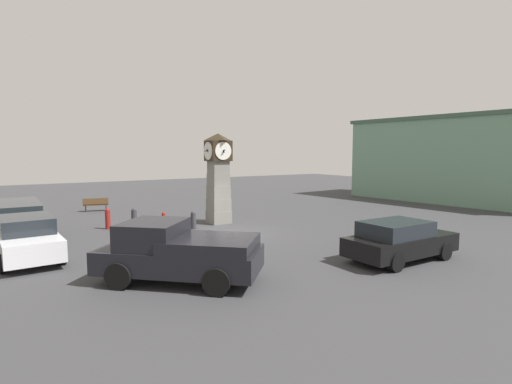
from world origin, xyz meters
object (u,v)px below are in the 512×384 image
object	(u,v)px
bollard_far_row	(164,220)
car_near_tower	(21,223)
pickup_truck	(179,252)
car_navy_sedan	(18,215)
car_far_lot	(399,240)
bench	(96,204)
bollard_end_row	(193,220)
car_by_building	(28,238)
bollard_mid_row	(134,218)
clock_tower	(218,176)
bollard_near_tower	(108,219)

from	to	relation	value
bollard_far_row	car_near_tower	xyz separation A→B (m)	(-0.70, -6.34, 0.37)
bollard_far_row	car_near_tower	world-z (taller)	car_near_tower
car_near_tower	pickup_truck	xyz separation A→B (m)	(9.03, 3.95, 0.11)
car_navy_sedan	pickup_truck	world-z (taller)	pickup_truck
car_near_tower	car_navy_sedan	bearing A→B (deg)	-179.46
car_far_lot	bench	distance (m)	20.13
bollard_far_row	bollard_end_row	xyz separation A→B (m)	(0.73, 1.33, 0.02)
car_by_building	pickup_truck	bearing A→B (deg)	35.64
bollard_mid_row	car_navy_sedan	distance (m)	5.76
bollard_end_row	car_navy_sedan	world-z (taller)	car_navy_sedan
car_by_building	clock_tower	bearing A→B (deg)	107.96
clock_tower	bollard_end_row	world-z (taller)	clock_tower
bollard_far_row	car_navy_sedan	world-z (taller)	car_navy_sedan
bollard_mid_row	car_navy_sedan	xyz separation A→B (m)	(-2.64, -5.11, 0.24)
bollard_end_row	car_by_building	world-z (taller)	car_by_building
car_near_tower	bollard_far_row	bearing A→B (deg)	83.69
bollard_mid_row	car_by_building	size ratio (longest dim) A/B	0.24
car_near_tower	car_far_lot	xyz separation A→B (m)	(11.08, 11.68, -0.07)
car_navy_sedan	car_by_building	size ratio (longest dim) A/B	0.89
car_by_building	car_far_lot	world-z (taller)	car_by_building
bollard_near_tower	car_far_lot	size ratio (longest dim) A/B	0.25
bollard_near_tower	car_near_tower	xyz separation A→B (m)	(0.89, -3.90, 0.28)
car_near_tower	clock_tower	bearing A→B (deg)	86.28
bollard_mid_row	pickup_truck	size ratio (longest dim) A/B	0.21
clock_tower	car_by_building	distance (m)	10.09
pickup_truck	bollard_near_tower	bearing A→B (deg)	-179.73
bollard_near_tower	bollard_end_row	distance (m)	4.43
bollard_near_tower	car_navy_sedan	bearing A→B (deg)	-117.06
car_near_tower	car_far_lot	bearing A→B (deg)	46.49
bollard_near_tower	pickup_truck	xyz separation A→B (m)	(9.92, 0.05, 0.38)
bollard_far_row	car_far_lot	xyz separation A→B (m)	(10.38, 5.34, 0.30)
clock_tower	car_far_lot	world-z (taller)	clock_tower
clock_tower	car_navy_sedan	size ratio (longest dim) A/B	1.25
pickup_truck	car_by_building	bearing A→B (deg)	-144.36
clock_tower	bollard_mid_row	xyz separation A→B (m)	(-0.87, -4.47, -2.10)
clock_tower	pickup_truck	bearing A→B (deg)	-33.70
clock_tower	pickup_truck	size ratio (longest dim) A/B	0.98
car_far_lot	bollard_mid_row	bearing A→B (deg)	-149.82
bollard_far_row	bollard_end_row	world-z (taller)	bollard_end_row
car_navy_sedan	bench	xyz separation A→B (m)	(-4.85, 4.58, -0.27)
bollard_near_tower	bollard_mid_row	distance (m)	1.34
car_near_tower	bench	world-z (taller)	car_near_tower
bollard_near_tower	bollard_far_row	world-z (taller)	bollard_near_tower
car_by_building	car_far_lot	distance (m)	13.73
car_far_lot	pickup_truck	bearing A→B (deg)	-104.90
bollard_end_row	car_by_building	size ratio (longest dim) A/B	0.21
bollard_end_row	car_far_lot	distance (m)	10.45
bollard_far_row	car_far_lot	distance (m)	11.68
bollard_end_row	car_by_building	distance (m)	7.89
car_near_tower	pickup_truck	world-z (taller)	pickup_truck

